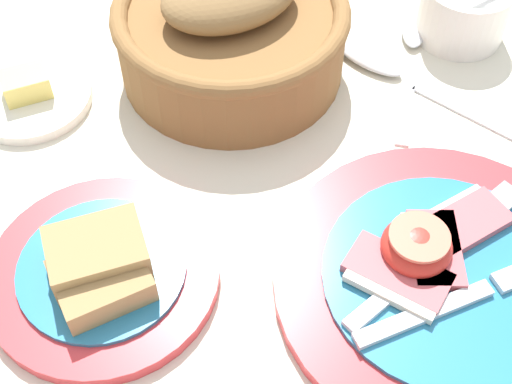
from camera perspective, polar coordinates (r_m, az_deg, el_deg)
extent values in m
plane|color=beige|center=(0.53, 7.27, -8.13)|extent=(3.00, 3.00, 0.00)
cylinder|color=red|center=(0.54, 14.85, -6.98)|extent=(0.25, 0.25, 0.01)
cylinder|color=teal|center=(0.54, 15.02, -6.54)|extent=(0.18, 0.18, 0.00)
cube|color=#BC5156|center=(0.54, 14.15, -4.46)|extent=(0.05, 0.07, 0.01)
cube|color=beige|center=(0.54, 12.47, -4.45)|extent=(0.02, 0.06, 0.01)
cube|color=#BC5156|center=(0.56, 15.99, -2.68)|extent=(0.09, 0.06, 0.01)
cube|color=beige|center=(0.56, 14.94, -1.51)|extent=(0.07, 0.04, 0.01)
cube|color=#BC5156|center=(0.52, 11.38, -6.67)|extent=(0.08, 0.08, 0.01)
cube|color=beige|center=(0.51, 10.64, -7.99)|extent=(0.06, 0.06, 0.01)
ellipsoid|color=red|center=(0.53, 12.72, -4.26)|extent=(0.05, 0.05, 0.03)
cylinder|color=#DB664C|center=(0.52, 12.95, -3.51)|extent=(0.04, 0.04, 0.00)
cube|color=silver|center=(0.51, 13.29, -9.47)|extent=(0.11, 0.04, 0.00)
cube|color=silver|center=(0.54, 19.80, -6.48)|extent=(0.03, 0.02, 0.00)
cube|color=silver|center=(0.52, 11.52, -7.21)|extent=(0.10, 0.06, 0.00)
cube|color=#9EA0A5|center=(0.57, 17.71, -1.78)|extent=(0.08, 0.06, 0.00)
cylinder|color=red|center=(0.54, -12.10, -6.39)|extent=(0.17, 0.17, 0.01)
cylinder|color=teal|center=(0.53, -12.24, -5.95)|extent=(0.12, 0.12, 0.00)
cube|color=#9E7A4C|center=(0.51, -12.25, -6.94)|extent=(0.08, 0.07, 0.02)
cube|color=#9E7A4C|center=(0.52, -12.55, -4.91)|extent=(0.07, 0.06, 0.03)
cylinder|color=white|center=(0.73, 16.27, 13.80)|extent=(0.08, 0.08, 0.06)
cylinder|color=brown|center=(0.66, -1.97, 11.94)|extent=(0.20, 0.20, 0.07)
torus|color=brown|center=(0.64, -2.06, 14.21)|extent=(0.21, 0.21, 0.02)
cylinder|color=silver|center=(0.68, -17.60, 7.25)|extent=(0.11, 0.11, 0.01)
cube|color=#F4E06B|center=(0.67, -17.93, 8.22)|extent=(0.05, 0.04, 0.02)
cube|color=silver|center=(0.66, 11.95, 7.15)|extent=(0.05, 0.10, 0.01)
ellipsoid|color=silver|center=(0.74, 12.62, 12.94)|extent=(0.05, 0.07, 0.01)
cube|color=silver|center=(0.66, 16.56, 6.23)|extent=(0.08, 0.09, 0.01)
ellipsoid|color=silver|center=(0.69, 9.05, 10.49)|extent=(0.07, 0.07, 0.01)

